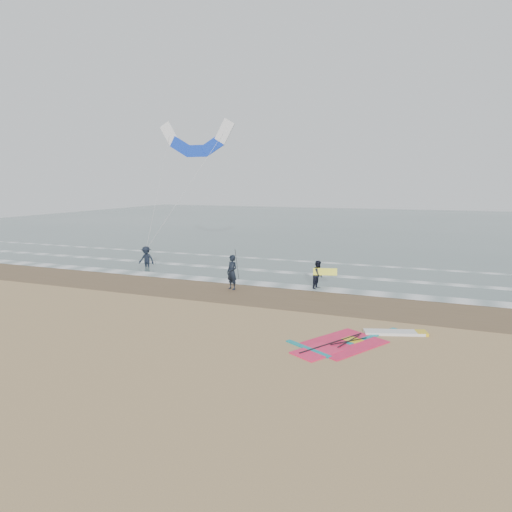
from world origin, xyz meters
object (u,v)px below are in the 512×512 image
at_px(surf_kite, 196,142).
at_px(person_walking, 318,275).
at_px(person_wading, 146,254).
at_px(person_standing, 232,272).
at_px(windsurf_rig, 358,341).

bearing_deg(surf_kite, person_walking, -27.98).
relative_size(person_wading, surf_kite, 0.20).
bearing_deg(person_walking, person_standing, 126.82).
relative_size(person_standing, person_walking, 1.21).
height_order(person_walking, person_wading, person_wading).
bearing_deg(person_standing, surf_kite, 152.05).
relative_size(windsurf_rig, person_wading, 2.72).
bearing_deg(person_wading, person_walking, -10.85).
distance_m(person_standing, person_wading, 9.15).
xyz_separation_m(person_standing, person_wading, (-8.29, 3.88, -0.05)).
relative_size(person_walking, person_wading, 0.87).
bearing_deg(person_wading, windsurf_rig, -33.19).
relative_size(person_standing, person_wading, 1.06).
height_order(windsurf_rig, person_walking, person_walking).
bearing_deg(person_standing, person_walking, 46.14).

